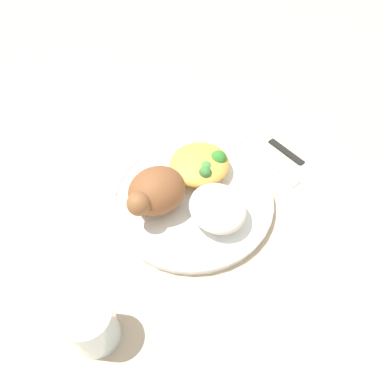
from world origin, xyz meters
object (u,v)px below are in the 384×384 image
Objects in this scene: roasted_chicken at (155,191)px; knife at (301,163)px; rice_pile at (218,208)px; plate at (192,199)px; water_glass at (92,325)px; mac_cheese_with_broccoli at (201,164)px; fork at (271,164)px.

knife is at bearing 169.26° from roasted_chicken.
rice_pile is at bearing 5.44° from knife.
plate reaches higher than knife.
mac_cheese_with_broccoli is at bearing -150.51° from water_glass.
knife is (-0.17, 0.07, -0.03)m from mac_cheese_with_broccoli.
water_glass is (0.22, 0.11, 0.03)m from plate.
mac_cheese_with_broccoli reaches higher than fork.
fork is at bearing 174.10° from roasted_chicken.
water_glass is (0.17, 0.13, -0.02)m from roasted_chicken.
plate is at bearing -79.29° from rice_pile.
rice_pile is 0.67× the size of fork.
knife is 2.47× the size of water_glass.
roasted_chicken is at bearing -15.19° from plate.
water_glass is (0.23, 0.06, -0.00)m from rice_pile.
plate is 0.07m from roasted_chicken.
water_glass is at bearing 13.89° from rice_pile.
mac_cheese_with_broccoli is 0.73× the size of fork.
mac_cheese_with_broccoli is at bearing -168.15° from roasted_chicken.
knife is at bearing -170.00° from water_glass.
roasted_chicken is at bearing -5.90° from fork.
plate is 2.83× the size of rice_pile.
fork is (-0.13, 0.04, -0.03)m from mac_cheese_with_broccoli.
plate is 0.06m from mac_cheese_with_broccoli.
rice_pile is (-0.07, 0.07, -0.01)m from roasted_chicken.
mac_cheese_with_broccoli is at bearing -139.13° from plate.
rice_pile reaches higher than plate.
water_glass reaches higher than knife.
plate is 0.06m from rice_pile.
plate is 0.17m from fork.
knife is 0.45m from water_glass.
water_glass reaches higher than plate.
rice_pile reaches higher than knife.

